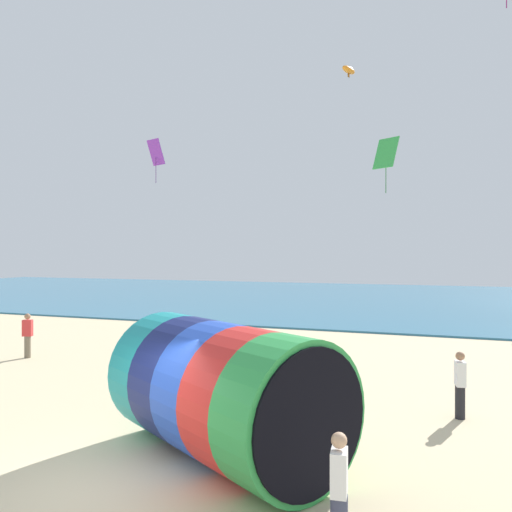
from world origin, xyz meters
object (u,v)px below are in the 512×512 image
giant_inflatable_tube (223,391)px  bystander_near_water (460,385)px  kite_orange_parafoil (349,70)px  bystander_mid_beach (28,335)px  kite_handler (339,492)px  kite_purple_diamond (156,153)px  kite_green_diamond (386,154)px

giant_inflatable_tube → bystander_near_water: 6.24m
kite_orange_parafoil → bystander_near_water: size_ratio=0.64×
bystander_near_water → bystander_mid_beach: size_ratio=0.96×
giant_inflatable_tube → kite_handler: bearing=-40.7°
giant_inflatable_tube → kite_handler: 3.67m
kite_handler → kite_purple_diamond: kite_purple_diamond is taller
kite_purple_diamond → kite_handler: bearing=-52.1°
kite_orange_parafoil → kite_purple_diamond: bearing=178.8°
giant_inflatable_tube → kite_green_diamond: kite_green_diamond is taller
kite_purple_diamond → bystander_near_water: 19.51m
bystander_near_water → bystander_mid_beach: 15.80m
bystander_near_water → kite_orange_parafoil: bearing=114.3°
kite_orange_parafoil → kite_green_diamond: size_ratio=0.48×
giant_inflatable_tube → kite_green_diamond: (2.17, 11.05, 6.68)m
kite_purple_diamond → bystander_near_water: kite_purple_diamond is taller
giant_inflatable_tube → bystander_mid_beach: (-11.09, 6.24, -0.46)m
kite_green_diamond → bystander_near_water: size_ratio=1.33×
kite_green_diamond → bystander_mid_beach: kite_green_diamond is taller
kite_orange_parafoil → kite_purple_diamond: kite_orange_parafoil is taller
giant_inflatable_tube → kite_handler: giant_inflatable_tube is taller
kite_green_diamond → kite_orange_parafoil: bearing=125.2°
kite_orange_parafoil → bystander_mid_beach: kite_orange_parafoil is taller
kite_handler → kite_green_diamond: (-0.59, 13.42, 7.18)m
kite_handler → kite_green_diamond: 15.23m
kite_purple_diamond → giant_inflatable_tube: bearing=-54.5°
bystander_mid_beach → kite_handler: bearing=-31.9°
kite_handler → kite_purple_diamond: (-12.71, 16.34, 8.60)m
kite_green_diamond → kite_purple_diamond: 12.55m
kite_purple_diamond → bystander_mid_beach: 11.58m
kite_green_diamond → bystander_near_water: bearing=-70.6°
kite_handler → kite_purple_diamond: size_ratio=0.73×
kite_purple_diamond → bystander_near_water: bearing=-33.9°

